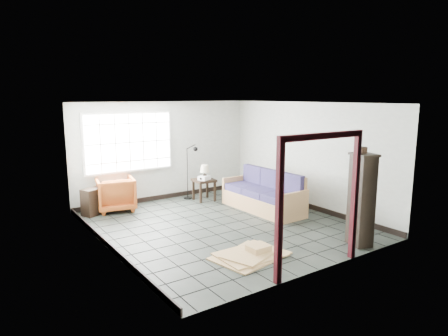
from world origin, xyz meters
TOP-DOWN VIEW (x-y plane):
  - ground at (0.00, 0.00)m, footprint 5.50×5.50m
  - room_shell at (0.00, 0.03)m, footprint 5.02×5.52m
  - window_panel at (-1.00, 2.70)m, footprint 2.32×0.08m
  - doorway_trim at (0.00, -2.70)m, footprint 1.80×0.08m
  - futon_sofa at (1.49, 0.37)m, footprint 0.88×2.22m
  - armchair at (-1.51, 2.40)m, footprint 1.01×0.97m
  - side_table at (0.74, 1.97)m, footprint 0.56×0.56m
  - table_lamp at (0.75, 1.94)m, footprint 0.33×0.33m
  - projector at (0.71, 1.91)m, footprint 0.36×0.32m
  - floor_lamp at (0.57, 2.33)m, footprint 0.39×0.36m
  - console_shelf at (-1.93, 2.40)m, footprint 0.86×0.62m
  - tall_shelf at (1.45, -2.40)m, footprint 0.49×0.56m
  - pot at (1.48, -2.35)m, footprint 0.16×0.16m
  - open_box at (2.15, 0.64)m, footprint 0.81×0.57m
  - cardboard_pile at (-0.56, -1.70)m, footprint 1.41×1.11m

SIDE VIEW (x-z plane):
  - ground at x=0.00m, z-range 0.00..0.00m
  - cardboard_pile at x=-0.56m, z-range -0.04..0.14m
  - open_box at x=2.15m, z-range -0.06..0.36m
  - console_shelf at x=-1.93m, z-range 0.00..0.63m
  - futon_sofa at x=1.49m, z-range -0.14..0.84m
  - armchair at x=-1.51m, z-range 0.00..0.89m
  - side_table at x=0.74m, z-range 0.19..0.76m
  - projector at x=0.71m, z-range 0.58..0.68m
  - floor_lamp at x=0.57m, z-range 0.05..1.53m
  - table_lamp at x=0.75m, z-range 0.65..1.04m
  - tall_shelf at x=1.45m, z-range 0.02..1.74m
  - doorway_trim at x=0.00m, z-range 0.28..2.48m
  - window_panel at x=-1.00m, z-range 0.84..2.36m
  - room_shell at x=0.00m, z-range 0.37..2.98m
  - pot at x=1.48m, z-range 1.73..1.84m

